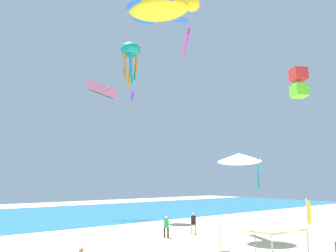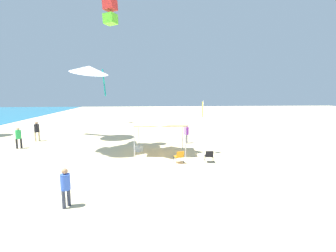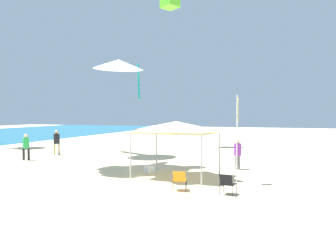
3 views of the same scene
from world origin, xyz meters
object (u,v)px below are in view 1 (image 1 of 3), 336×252
Objects in this scene: person_beachcomber at (166,225)px; kite_turtle_yellow at (160,9)px; canopy_tent at (262,223)px; kite_parafoil_pink at (102,90)px; kite_diamond_purple at (132,97)px; kite_delta_white at (239,157)px; kite_octopus_teal at (131,52)px; person_far_stroller at (193,222)px; kite_parafoil_magenta at (186,43)px; kite_box_red at (299,83)px; banner_flag at (309,233)px.

kite_turtle_yellow is (-2.13, -1.80, 17.96)m from person_beachcomber.
canopy_tent is 2.17× the size of person_beachcomber.
kite_diamond_purple is at bearing 35.73° from kite_parafoil_pink.
kite_delta_white is 1.22× the size of kite_parafoil_pink.
canopy_tent is at bearing 131.59° from kite_octopus_teal.
kite_delta_white reaches higher than person_far_stroller.
kite_parafoil_magenta is 11.52m from kite_octopus_teal.
person_beachcomber is 0.60× the size of kite_diamond_purple.
kite_parafoil_magenta reaches higher than person_beachcomber.
kite_box_red is (14.43, 5.38, 11.80)m from canopy_tent.
kite_parafoil_magenta is 12.17m from kite_box_red.
kite_delta_white is (6.72, 9.35, 4.24)m from banner_flag.
person_far_stroller is 24.86m from kite_octopus_teal.
canopy_tent is at bearing 101.26° from kite_delta_white.
kite_parafoil_magenta is at bearing -52.50° from kite_parafoil_pink.
person_beachcomber is (3.03, 14.30, -1.32)m from banner_flag.
kite_turtle_yellow is 14.05m from kite_delta_white.
canopy_tent is at bearing -174.29° from kite_parafoil_magenta.
kite_parafoil_magenta is (7.08, 13.74, 16.70)m from canopy_tent.
kite_turtle_yellow is 2.29× the size of kite_box_red.
kite_delta_white is at bearing 54.28° from banner_flag.
kite_box_red is 25.72m from kite_parafoil_pink.
kite_diamond_purple is (5.37, 18.59, 15.86)m from person_far_stroller.
kite_turtle_yellow is at bearing 168.38° from kite_diamond_purple.
kite_diamond_purple is at bearing 113.48° from kite_turtle_yellow.
kite_turtle_yellow is 15.49m from kite_box_red.
kite_turtle_yellow is (-7.01, -15.51, -2.64)m from kite_octopus_teal.
kite_parafoil_pink is at bearing -42.32° from kite_box_red.
kite_delta_white is at bearing -30.84° from person_far_stroller.
kite_box_red is at bearing 18.23° from person_far_stroller.
canopy_tent is 19.07m from kite_turtle_yellow.
kite_parafoil_pink is at bearing 38.97° from kite_parafoil_magenta.
banner_flag is 14.68m from person_beachcomber.
person_far_stroller is at bearing 68.65° from kite_turtle_yellow.
kite_parafoil_magenta is 0.99× the size of kite_box_red.
kite_box_red is at bearing -155.61° from kite_diamond_purple.
kite_octopus_teal reaches higher than person_far_stroller.
kite_parafoil_pink is at bearing -42.64° from person_beachcomber.
kite_box_red is at bearing -149.18° from person_beachcomber.
kite_delta_white is (-4.65, -23.37, -10.36)m from kite_diamond_purple.
kite_octopus_teal is 2.01× the size of kite_diamond_purple.
kite_diamond_purple is (11.37, 32.72, 14.60)m from banner_flag.
canopy_tent reaches higher than person_far_stroller.
kite_parafoil_pink is (5.17, 19.83, -1.96)m from kite_turtle_yellow.
kite_octopus_teal is 1.18× the size of kite_delta_white.
kite_octopus_teal is at bearing -35.48° from kite_parafoil_pink.
banner_flag is at bearing 132.05° from kite_octopus_teal.
kite_diamond_purple reaches higher than banner_flag.
person_far_stroller is (2.97, -0.17, 0.06)m from person_beachcomber.
kite_delta_white is at bearing 20.56° from kite_box_red.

